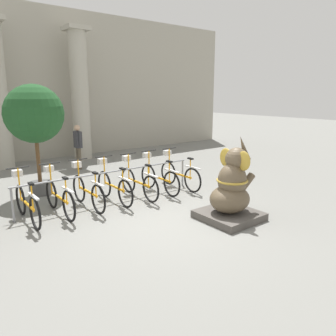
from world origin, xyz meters
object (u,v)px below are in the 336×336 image
object	(u,v)px
person_pedestrian	(78,143)
potted_tree	(34,117)
bicycle_3	(113,185)
bicycle_6	(179,174)
bicycle_1	(59,196)
elephant_statue	(231,191)
bicycle_0	(27,203)
bicycle_5	(159,177)
bicycle_2	(87,190)
bicycle_4	(138,181)

from	to	relation	value
person_pedestrian	potted_tree	distance (m)	3.21
bicycle_3	bicycle_6	xyz separation A→B (m)	(2.07, -0.06, 0.00)
bicycle_1	bicycle_6	distance (m)	3.45
elephant_statue	potted_tree	world-z (taller)	potted_tree
bicycle_3	potted_tree	size ratio (longest dim) A/B	0.61
bicycle_6	person_pedestrian	distance (m)	4.28
bicycle_0	bicycle_3	bearing A→B (deg)	1.19
bicycle_0	elephant_statue	distance (m)	4.32
bicycle_1	person_pedestrian	size ratio (longest dim) A/B	1.11
bicycle_1	bicycle_5	world-z (taller)	same
bicycle_3	person_pedestrian	xyz separation A→B (m)	(0.79, 4.00, 0.52)
bicycle_2	bicycle_4	size ratio (longest dim) A/B	1.00
bicycle_1	bicycle_6	size ratio (longest dim) A/B	1.00
elephant_statue	potted_tree	size ratio (longest dim) A/B	0.63
bicycle_4	bicycle_5	world-z (taller)	same
bicycle_2	bicycle_6	xyz separation A→B (m)	(2.76, -0.07, 0.00)
elephant_statue	bicycle_6	bearing A→B (deg)	75.72
bicycle_4	elephant_statue	size ratio (longest dim) A/B	0.97
bicycle_5	elephant_statue	size ratio (longest dim) A/B	0.97
bicycle_6	person_pedestrian	xyz separation A→B (m)	(-1.28, 4.05, 0.52)
bicycle_0	elephant_statue	bearing A→B (deg)	-35.75
bicycle_2	bicycle_0	bearing A→B (deg)	-177.74
bicycle_4	bicycle_0	bearing A→B (deg)	179.81
bicycle_2	bicycle_6	bearing A→B (deg)	-1.44
bicycle_4	potted_tree	xyz separation A→B (m)	(-1.93, 1.83, 1.65)
bicycle_2	person_pedestrian	bearing A→B (deg)	69.63
bicycle_6	bicycle_5	bearing A→B (deg)	176.47
bicycle_0	elephant_statue	size ratio (longest dim) A/B	0.97
bicycle_4	potted_tree	size ratio (longest dim) A/B	0.61
elephant_statue	person_pedestrian	size ratio (longest dim) A/B	1.15
bicycle_1	bicycle_0	bearing A→B (deg)	-178.43
bicycle_1	bicycle_5	bearing A→B (deg)	0.19
elephant_statue	person_pedestrian	bearing A→B (deg)	95.60
bicycle_6	person_pedestrian	world-z (taller)	person_pedestrian
potted_tree	bicycle_2	bearing A→B (deg)	-72.65
bicycle_3	bicycle_6	distance (m)	2.07
bicycle_3	bicycle_4	distance (m)	0.69
potted_tree	bicycle_1	bearing A→B (deg)	-94.37
bicycle_4	bicycle_6	xyz separation A→B (m)	(1.38, -0.01, 0.00)
bicycle_3	potted_tree	world-z (taller)	potted_tree
bicycle_6	potted_tree	bearing A→B (deg)	150.99
bicycle_2	person_pedestrian	size ratio (longest dim) A/B	1.11
bicycle_5	person_pedestrian	size ratio (longest dim) A/B	1.11
bicycle_2	bicycle_5	world-z (taller)	same
bicycle_3	person_pedestrian	distance (m)	4.11
bicycle_5	elephant_statue	xyz separation A→B (m)	(0.05, -2.55, 0.20)
bicycle_4	elephant_statue	bearing A→B (deg)	-73.55
bicycle_2	person_pedestrian	distance (m)	4.28
bicycle_4	bicycle_5	xyz separation A→B (m)	(0.69, 0.04, 0.00)
bicycle_2	elephant_statue	bearing A→B (deg)	-50.52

